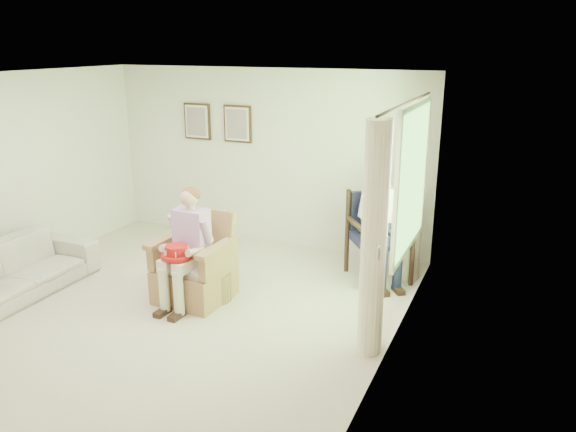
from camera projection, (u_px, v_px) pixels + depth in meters
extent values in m
plane|color=beige|center=(162.00, 316.00, 6.31)|extent=(5.50, 5.50, 0.00)
cube|color=silver|center=(266.00, 158.00, 8.34)|extent=(5.00, 0.04, 2.60)
cube|color=silver|center=(387.00, 236.00, 4.98)|extent=(0.04, 5.50, 2.60)
cube|color=white|center=(145.00, 78.00, 5.54)|extent=(5.00, 5.50, 0.02)
cube|color=#2D6B23|center=(413.00, 179.00, 5.97)|extent=(0.02, 1.40, 1.50)
cube|color=white|center=(417.00, 105.00, 5.74)|extent=(0.04, 1.52, 0.06)
cube|color=white|center=(407.00, 248.00, 6.21)|extent=(0.04, 1.52, 0.06)
cylinder|color=#382114|center=(408.00, 102.00, 5.77)|extent=(0.03, 2.50, 0.03)
cylinder|color=#F2E7BD|center=(374.00, 241.00, 5.28)|extent=(0.34, 0.34, 2.30)
cylinder|color=#F2E7BD|center=(415.00, 192.00, 7.00)|extent=(0.34, 0.34, 2.30)
cube|color=#382114|center=(197.00, 121.00, 8.60)|extent=(0.45, 0.03, 0.55)
cube|color=silver|center=(197.00, 122.00, 8.59)|extent=(0.39, 0.01, 0.49)
cube|color=tan|center=(196.00, 122.00, 8.58)|extent=(0.33, 0.01, 0.43)
cube|color=#382114|center=(238.00, 124.00, 8.34)|extent=(0.45, 0.03, 0.55)
cube|color=silver|center=(237.00, 124.00, 8.32)|extent=(0.39, 0.01, 0.49)
cube|color=tan|center=(237.00, 124.00, 8.31)|extent=(0.33, 0.01, 0.43)
cube|color=tan|center=(195.00, 283.00, 6.67)|extent=(0.77, 0.75, 0.40)
cube|color=beige|center=(192.00, 264.00, 6.57)|extent=(0.60, 0.58, 0.10)
cube|color=tan|center=(207.00, 233.00, 6.79)|extent=(0.71, 0.22, 0.60)
cube|color=tan|center=(168.00, 251.00, 6.70)|extent=(0.10, 0.69, 0.29)
cube|color=tan|center=(220.00, 260.00, 6.43)|extent=(0.10, 0.69, 0.29)
cylinder|color=black|center=(347.00, 265.00, 7.11)|extent=(0.06, 0.06, 0.48)
cylinder|color=black|center=(398.00, 273.00, 6.86)|extent=(0.06, 0.06, 0.48)
cylinder|color=black|center=(360.00, 249.00, 7.65)|extent=(0.06, 0.06, 0.48)
cylinder|color=black|center=(408.00, 256.00, 7.40)|extent=(0.06, 0.06, 0.48)
cube|color=#1C1B3C|center=(379.00, 239.00, 7.17)|extent=(0.63, 0.61, 0.11)
cube|color=#1C1B3C|center=(386.00, 211.00, 7.34)|extent=(0.59, 0.08, 0.54)
imported|color=beige|center=(9.00, 273.00, 6.68)|extent=(2.17, 0.85, 0.63)
cube|color=beige|center=(192.00, 252.00, 6.52)|extent=(0.40, 0.26, 0.16)
cube|color=#D199D9|center=(191.00, 228.00, 6.46)|extent=(0.39, 0.24, 0.46)
sphere|color=#DDAD8E|center=(189.00, 198.00, 6.34)|extent=(0.21, 0.21, 0.21)
ellipsoid|color=brown|center=(190.00, 195.00, 6.35)|extent=(0.22, 0.22, 0.18)
cube|color=beige|center=(174.00, 261.00, 6.38)|extent=(0.14, 0.44, 0.13)
cube|color=beige|center=(189.00, 264.00, 6.31)|extent=(0.14, 0.44, 0.13)
cylinder|color=beige|center=(165.00, 290.00, 6.29)|extent=(0.12, 0.12, 0.51)
cylinder|color=beige|center=(180.00, 293.00, 6.21)|extent=(0.12, 0.12, 0.51)
cube|color=#1A2239|center=(380.00, 227.00, 7.12)|extent=(0.40, 0.26, 0.16)
cube|color=white|center=(381.00, 205.00, 7.05)|extent=(0.39, 0.24, 0.46)
sphere|color=#DDAD8E|center=(383.00, 177.00, 6.93)|extent=(0.21, 0.21, 0.21)
ellipsoid|color=#B7B2AD|center=(383.00, 175.00, 6.95)|extent=(0.22, 0.22, 0.18)
cube|color=#1A2239|center=(367.00, 235.00, 6.98)|extent=(0.14, 0.44, 0.13)
cube|color=#1A2239|center=(383.00, 237.00, 6.90)|extent=(0.14, 0.44, 0.13)
cylinder|color=#1A2239|center=(362.00, 264.00, 6.90)|extent=(0.12, 0.12, 0.60)
cylinder|color=#1A2239|center=(378.00, 267.00, 6.82)|extent=(0.12, 0.12, 0.60)
cylinder|color=#B31411|center=(177.00, 256.00, 6.27)|extent=(0.35, 0.35, 0.04)
cylinder|color=#B31411|center=(177.00, 251.00, 6.25)|extent=(0.25, 0.25, 0.12)
cube|color=white|center=(186.00, 252.00, 6.20)|extent=(0.04, 0.01, 0.05)
cube|color=white|center=(187.00, 248.00, 6.32)|extent=(0.03, 0.04, 0.05)
cube|color=white|center=(177.00, 247.00, 6.37)|extent=(0.03, 0.04, 0.05)
cube|color=white|center=(167.00, 249.00, 6.30)|extent=(0.04, 0.01, 0.05)
cube|color=white|center=(166.00, 253.00, 6.18)|extent=(0.03, 0.04, 0.05)
cube|color=white|center=(176.00, 255.00, 6.13)|extent=(0.03, 0.04, 0.05)
cylinder|color=tan|center=(214.00, 286.00, 6.67)|extent=(0.48, 0.48, 0.33)
ellipsoid|color=white|center=(213.00, 269.00, 6.61)|extent=(0.38, 0.38, 0.23)
cylinder|color=#A57F56|center=(218.00, 272.00, 6.53)|extent=(0.17, 0.31, 0.50)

